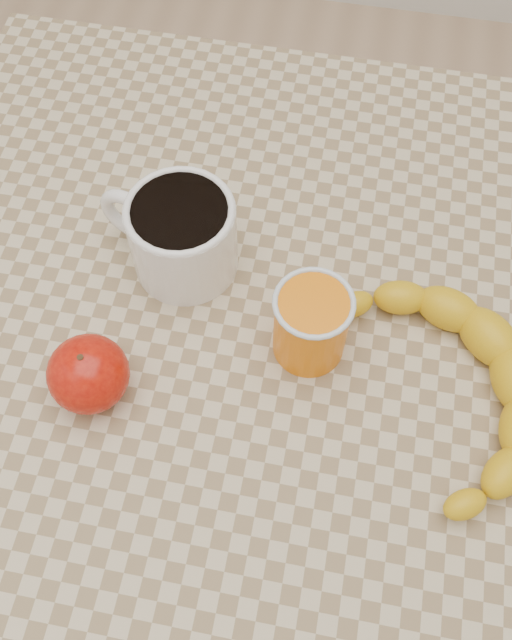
% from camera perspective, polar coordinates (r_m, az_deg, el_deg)
% --- Properties ---
extents(ground, '(3.00, 3.00, 0.00)m').
position_cam_1_polar(ground, '(1.41, 0.00, -15.30)').
color(ground, tan).
rests_on(ground, ground).
extents(table, '(0.80, 0.80, 0.75)m').
position_cam_1_polar(table, '(0.78, 0.00, -3.76)').
color(table, tan).
rests_on(table, ground).
extents(coffee_mug, '(0.16, 0.13, 0.09)m').
position_cam_1_polar(coffee_mug, '(0.70, -6.11, 6.91)').
color(coffee_mug, white).
rests_on(coffee_mug, table).
extents(orange_juice_glass, '(0.07, 0.07, 0.09)m').
position_cam_1_polar(orange_juice_glass, '(0.65, 4.43, -0.32)').
color(orange_juice_glass, orange).
rests_on(orange_juice_glass, table).
extents(apple, '(0.09, 0.09, 0.07)m').
position_cam_1_polar(apple, '(0.66, -13.26, -4.22)').
color(apple, '#920A04').
rests_on(apple, table).
extents(banana, '(0.40, 0.42, 0.05)m').
position_cam_1_polar(banana, '(0.67, 15.38, -5.03)').
color(banana, gold).
rests_on(banana, table).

